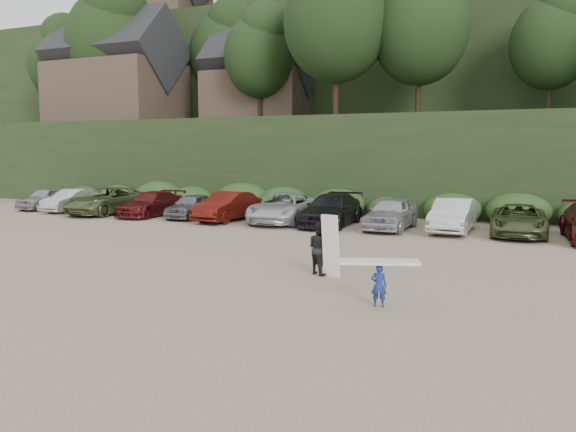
% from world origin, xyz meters
% --- Properties ---
extents(ground, '(120.00, 120.00, 0.00)m').
position_xyz_m(ground, '(0.00, 0.00, 0.00)').
color(ground, tan).
rests_on(ground, ground).
extents(hillside_backdrop, '(90.00, 41.50, 28.00)m').
position_xyz_m(hillside_backdrop, '(-0.26, 35.93, 11.22)').
color(hillside_backdrop, black).
rests_on(hillside_backdrop, ground).
extents(parked_cars, '(36.28, 6.38, 1.62)m').
position_xyz_m(parked_cars, '(-3.34, 10.03, 0.77)').
color(parked_cars, '#A0A0A4').
rests_on(parked_cars, ground).
extents(child_surfer, '(2.04, 1.15, 1.18)m').
position_xyz_m(child_surfer, '(4.88, -3.71, 0.80)').
color(child_surfer, navy).
rests_on(child_surfer, ground).
extents(adult_surfer, '(1.27, 0.96, 1.94)m').
position_xyz_m(adult_surfer, '(2.28, -0.87, 0.84)').
color(adult_surfer, black).
rests_on(adult_surfer, ground).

